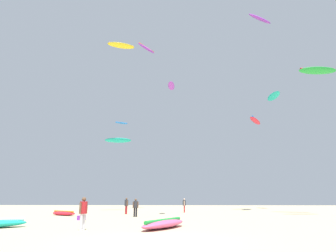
{
  "coord_description": "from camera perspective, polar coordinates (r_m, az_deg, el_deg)",
  "views": [
    {
      "loc": [
        1.11,
        -11.38,
        1.53
      ],
      "look_at": [
        0.0,
        16.33,
        8.51
      ],
      "focal_mm": 30.94,
      "sensor_mm": 36.0,
      "label": 1
    }
  ],
  "objects": [
    {
      "name": "ground_plane",
      "position": [
        11.54,
        -3.49,
        -21.74
      ],
      "size": [
        120.0,
        120.0,
        0.0
      ],
      "primitive_type": "plane",
      "color": "#C6B28C"
    },
    {
      "name": "person_foreground",
      "position": [
        15.88,
        -16.36,
        -15.7
      ],
      "size": [
        0.37,
        0.49,
        1.62
      ],
      "rotation": [
        0.0,
        0.0,
        2.68
      ],
      "color": "silver",
      "rests_on": "ground"
    },
    {
      "name": "person_midground",
      "position": [
        26.44,
        -6.41,
        -15.41
      ],
      "size": [
        0.51,
        0.35,
        1.54
      ],
      "rotation": [
        0.0,
        0.0,
        1.69
      ],
      "color": "black",
      "rests_on": "ground"
    },
    {
      "name": "person_left",
      "position": [
        34.51,
        3.23,
        -15.13
      ],
      "size": [
        0.35,
        0.52,
        1.56
      ],
      "rotation": [
        0.0,
        0.0,
        6.27
      ],
      "color": "#B21E23",
      "rests_on": "ground"
    },
    {
      "name": "person_right",
      "position": [
        30.98,
        -8.21,
        -15.06
      ],
      "size": [
        0.37,
        0.48,
        1.63
      ],
      "rotation": [
        0.0,
        0.0,
        0.54
      ],
      "color": "#B21E23",
      "rests_on": "ground"
    },
    {
      "name": "kite_grounded_near",
      "position": [
        30.15,
        -19.89,
        -15.84
      ],
      "size": [
        3.43,
        3.02,
        0.46
      ],
      "color": "red",
      "rests_on": "ground"
    },
    {
      "name": "kite_grounded_far",
      "position": [
        16.2,
        -0.82,
        -18.71
      ],
      "size": [
        2.8,
        4.21,
        0.53
      ],
      "color": "#E5598C",
      "rests_on": "ground"
    },
    {
      "name": "cooler_box",
      "position": [
        23.25,
        -16.7,
        -16.94
      ],
      "size": [
        0.56,
        0.36,
        0.32
      ],
      "primitive_type": "cube",
      "color": "purple",
      "rests_on": "ground"
    },
    {
      "name": "kite_aloft_1",
      "position": [
        46.29,
        17.66,
        19.49
      ],
      "size": [
        4.32,
        3.41,
        1.09
      ],
      "color": "purple"
    },
    {
      "name": "kite_aloft_2",
      "position": [
        41.06,
        -9.24,
        15.39
      ],
      "size": [
        3.74,
        2.22,
        0.6
      ],
      "color": "yellow"
    },
    {
      "name": "kite_aloft_3",
      "position": [
        29.9,
        0.65,
        7.9
      ],
      "size": [
        0.73,
        2.31,
        0.28
      ],
      "color": "purple"
    },
    {
      "name": "kite_aloft_4",
      "position": [
        50.13,
        20.06,
        5.53
      ],
      "size": [
        1.55,
        4.45,
        0.82
      ],
      "color": "#19B29E"
    },
    {
      "name": "kite_aloft_5",
      "position": [
        32.38,
        27.38,
        9.69
      ],
      "size": [
        3.83,
        1.41,
        0.66
      ],
      "color": "green"
    },
    {
      "name": "kite_aloft_6",
      "position": [
        40.71,
        -9.8,
        -2.79
      ],
      "size": [
        3.73,
        1.39,
        0.78
      ],
      "color": "#19B29E"
    },
    {
      "name": "kite_aloft_7",
      "position": [
        53.44,
        -9.15,
        0.59
      ],
      "size": [
        2.37,
        1.81,
        0.31
      ],
      "color": "blue"
    },
    {
      "name": "kite_aloft_8",
      "position": [
        42.05,
        16.8,
        1.01
      ],
      "size": [
        2.89,
        4.34,
        0.85
      ],
      "color": "red"
    },
    {
      "name": "kite_aloft_9",
      "position": [
        49.89,
        -4.26,
        15.01
      ],
      "size": [
        3.19,
        3.99,
        1.02
      ],
      "color": "purple"
    }
  ]
}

